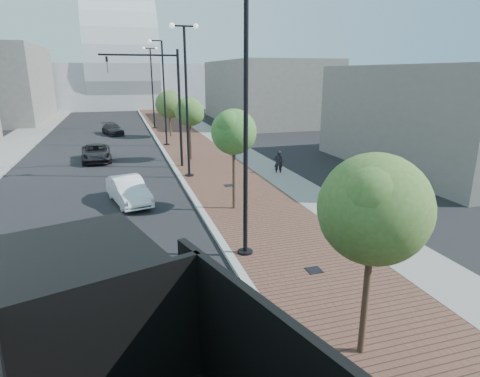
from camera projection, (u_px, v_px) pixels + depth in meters
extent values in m
cube|color=#4C2D23|center=(187.00, 135.00, 43.26)|extent=(7.00, 140.00, 0.12)
cube|color=slate|center=(212.00, 134.00, 44.01)|extent=(2.40, 140.00, 0.13)
cube|color=gray|center=(154.00, 136.00, 42.29)|extent=(0.30, 140.00, 0.14)
cube|color=slate|center=(17.00, 142.00, 38.69)|extent=(4.00, 140.00, 0.12)
cube|color=black|center=(80.00, 315.00, 7.96)|extent=(3.53, 3.61, 2.92)
cube|color=black|center=(69.00, 320.00, 9.42)|extent=(2.74, 1.32, 1.46)
cube|color=black|center=(114.00, 347.00, 5.76)|extent=(2.72, 0.95, 2.24)
cylinder|color=black|center=(152.00, 364.00, 8.47)|extent=(0.68, 1.28, 1.23)
cylinder|color=silver|center=(152.00, 364.00, 8.47)|extent=(0.56, 0.76, 0.67)
cylinder|color=black|center=(18.00, 363.00, 8.49)|extent=(0.68, 1.28, 1.23)
cylinder|color=silver|center=(18.00, 363.00, 8.49)|extent=(0.56, 0.76, 0.67)
cylinder|color=black|center=(127.00, 326.00, 9.75)|extent=(0.68, 1.28, 1.23)
cylinder|color=silver|center=(127.00, 326.00, 9.75)|extent=(0.56, 0.76, 0.67)
imported|color=silver|center=(128.00, 190.00, 20.71)|extent=(2.34, 4.34, 1.36)
imported|color=black|center=(96.00, 153.00, 30.55)|extent=(2.36, 4.66, 1.26)
imported|color=black|center=(113.00, 129.00, 43.60)|extent=(2.62, 4.33, 1.17)
imported|color=black|center=(278.00, 163.00, 26.48)|extent=(0.69, 0.59, 1.61)
cylinder|color=black|center=(245.00, 253.00, 14.86)|extent=(0.56, 0.56, 0.20)
cylinder|color=black|center=(246.00, 131.00, 13.60)|extent=(0.16, 0.16, 9.00)
cylinder|color=black|center=(189.00, 176.00, 25.90)|extent=(0.56, 0.56, 0.20)
cylinder|color=black|center=(187.00, 105.00, 24.64)|extent=(0.16, 0.16, 9.00)
cylinder|color=black|center=(184.00, 26.00, 23.38)|extent=(1.40, 0.10, 0.10)
sphere|color=silver|center=(172.00, 26.00, 23.19)|extent=(0.32, 0.32, 0.32)
sphere|color=silver|center=(196.00, 26.00, 23.58)|extent=(0.32, 0.32, 0.32)
cylinder|color=black|center=(167.00, 145.00, 36.93)|extent=(0.56, 0.56, 0.20)
cylinder|color=black|center=(164.00, 95.00, 35.67)|extent=(0.16, 0.16, 9.00)
cylinder|color=black|center=(156.00, 41.00, 34.28)|extent=(1.00, 0.10, 0.10)
sphere|color=silver|center=(150.00, 41.00, 34.16)|extent=(0.32, 0.32, 0.32)
cylinder|color=black|center=(155.00, 128.00, 47.96)|extent=(0.56, 0.56, 0.20)
cylinder|color=black|center=(152.00, 89.00, 46.71)|extent=(0.16, 0.16, 9.00)
cylinder|color=black|center=(150.00, 48.00, 45.45)|extent=(1.40, 0.10, 0.10)
sphere|color=silver|center=(144.00, 48.00, 45.26)|extent=(0.32, 0.32, 0.32)
sphere|color=silver|center=(156.00, 48.00, 45.65)|extent=(0.32, 0.32, 0.32)
cylinder|color=black|center=(180.00, 111.00, 27.57)|extent=(0.18, 0.18, 8.00)
cylinder|color=black|center=(139.00, 55.00, 25.87)|extent=(5.00, 0.12, 0.12)
imported|color=black|center=(107.00, 64.00, 25.48)|extent=(0.16, 0.20, 1.00)
cylinder|color=#382619|center=(366.00, 291.00, 9.17)|extent=(0.16, 0.16, 3.47)
sphere|color=#395C1F|center=(374.00, 209.00, 8.61)|extent=(2.44, 2.44, 2.44)
sphere|color=#395C1F|center=(381.00, 214.00, 9.07)|extent=(1.71, 1.71, 1.71)
sphere|color=#395C1F|center=(372.00, 199.00, 8.16)|extent=(1.46, 1.46, 1.46)
cylinder|color=#382619|center=(234.00, 175.00, 19.26)|extent=(0.16, 0.16, 3.61)
sphere|color=#2F6322|center=(234.00, 132.00, 18.69)|extent=(2.14, 2.14, 2.14)
sphere|color=#2F6322|center=(240.00, 136.00, 19.14)|extent=(1.49, 1.49, 1.49)
sphere|color=#2F6322|center=(229.00, 125.00, 18.23)|extent=(1.28, 1.28, 1.28)
cylinder|color=#382619|center=(190.00, 138.00, 30.31)|extent=(0.16, 0.16, 3.47)
sphere|color=#345F20|center=(189.00, 112.00, 29.76)|extent=(2.15, 2.15, 2.15)
sphere|color=#345F20|center=(194.00, 115.00, 30.22)|extent=(1.50, 1.50, 1.50)
sphere|color=#345F20|center=(186.00, 107.00, 29.31)|extent=(1.29, 1.29, 1.29)
cylinder|color=#382619|center=(170.00, 122.00, 41.40)|extent=(0.16, 0.16, 3.14)
sphere|color=#324F1B|center=(169.00, 104.00, 40.90)|extent=(2.81, 2.81, 2.81)
sphere|color=#324F1B|center=(173.00, 106.00, 41.34)|extent=(1.97, 1.97, 1.97)
sphere|color=#324F1B|center=(166.00, 102.00, 40.45)|extent=(1.69, 1.69, 1.69)
cube|color=#A7ABB1|center=(123.00, 85.00, 82.02)|extent=(50.00, 28.00, 8.00)
cube|color=#615D57|center=(265.00, 91.00, 54.82)|extent=(12.00, 22.00, 8.00)
cube|color=#5F5B56|center=(441.00, 118.00, 27.93)|extent=(10.00, 16.00, 7.00)
cube|color=black|center=(314.00, 270.00, 13.51)|extent=(0.50, 0.50, 0.02)
cube|color=black|center=(228.00, 185.00, 23.63)|extent=(0.50, 0.50, 0.02)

